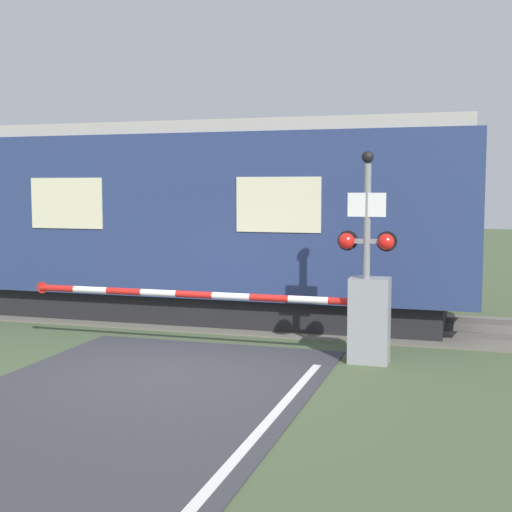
% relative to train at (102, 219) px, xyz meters
% --- Properties ---
extents(ground_plane, '(80.00, 80.00, 0.00)m').
position_rel_train_xyz_m(ground_plane, '(3.46, -4.35, -2.00)').
color(ground_plane, '#475638').
extents(track_bed, '(36.00, 3.20, 0.13)m').
position_rel_train_xyz_m(track_bed, '(3.46, 0.00, -1.97)').
color(track_bed, '#666056').
rests_on(track_bed, ground_plane).
extents(train, '(15.47, 2.79, 3.90)m').
position_rel_train_xyz_m(train, '(0.00, 0.00, 0.00)').
color(train, black).
rests_on(train, ground_plane).
extents(crossing_barrier, '(6.09, 0.44, 1.30)m').
position_rel_train_xyz_m(crossing_barrier, '(5.61, -2.88, -1.30)').
color(crossing_barrier, gray).
rests_on(crossing_barrier, ground_plane).
extents(signal_post, '(0.88, 0.26, 3.19)m').
position_rel_train_xyz_m(signal_post, '(6.05, -3.02, -0.17)').
color(signal_post, gray).
rests_on(signal_post, ground_plane).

